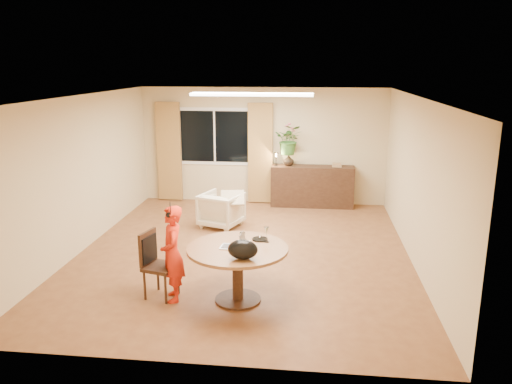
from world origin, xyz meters
TOP-DOWN VIEW (x-y plane):
  - floor at (0.00, 0.00)m, footprint 6.50×6.50m
  - ceiling at (0.00, 0.00)m, footprint 6.50×6.50m
  - wall_back at (0.00, 3.25)m, footprint 5.50×0.00m
  - wall_left at (-2.75, 0.00)m, footprint 0.00×6.50m
  - wall_right at (2.75, 0.00)m, footprint 0.00×6.50m
  - window at (-1.10, 3.23)m, footprint 1.70×0.03m
  - curtain_left at (-2.15, 3.15)m, footprint 0.55×0.08m
  - curtain_right at (-0.05, 3.15)m, footprint 0.55×0.08m
  - ceiling_panel at (0.00, 1.20)m, footprint 2.20×0.35m
  - dining_table at (0.17, -1.74)m, footprint 1.34×1.34m
  - dining_chair at (-0.89, -1.74)m, footprint 0.53×0.50m
  - child at (-0.70, -1.80)m, footprint 0.55×0.45m
  - laptop at (0.10, -1.76)m, footprint 0.34×0.24m
  - tumbler at (0.19, -1.48)m, footprint 0.08×0.08m
  - wine_glass at (0.52, -1.50)m, footprint 0.09×0.09m
  - pot_lid at (0.43, -1.42)m, footprint 0.22×0.22m
  - handbag at (0.29, -2.14)m, footprint 0.42×0.31m
  - armchair at (-0.62, 1.36)m, footprint 0.93×0.94m
  - throw at (-0.39, 1.28)m, footprint 0.53×0.61m
  - sideboard at (1.13, 3.01)m, footprint 1.82×0.44m
  - vase at (0.59, 3.01)m, footprint 0.28×0.28m
  - bouquet at (0.60, 3.01)m, footprint 0.62×0.55m
  - book_stack at (1.65, 3.01)m, footprint 0.24×0.21m
  - desk_lamp at (0.32, 2.96)m, footprint 0.16×0.16m

SIDE VIEW (x-z plane):
  - floor at x=0.00m, z-range 0.00..0.00m
  - armchair at x=-0.62m, z-range 0.00..0.67m
  - sideboard at x=1.13m, z-range 0.00..0.91m
  - dining_chair at x=-0.89m, z-range 0.00..0.92m
  - dining_table at x=0.17m, z-range 0.22..0.98m
  - child at x=-0.70m, z-range 0.00..1.31m
  - throw at x=-0.39m, z-range 0.67..0.70m
  - pot_lid at x=0.43m, z-range 0.76..0.80m
  - tumbler at x=0.19m, z-range 0.76..0.87m
  - laptop at x=0.10m, z-range 0.76..0.98m
  - wine_glass at x=0.52m, z-range 0.76..0.98m
  - handbag at x=0.29m, z-range 0.76..1.01m
  - book_stack at x=1.65m, z-range 0.91..1.00m
  - vase at x=0.59m, z-range 0.91..1.16m
  - desk_lamp at x=0.32m, z-range 0.91..1.22m
  - curtain_left at x=-2.15m, z-range 0.02..2.27m
  - curtain_right at x=-0.05m, z-range 0.02..2.27m
  - wall_back at x=0.00m, z-range -1.45..4.05m
  - wall_left at x=-2.75m, z-range -1.95..4.55m
  - wall_right at x=2.75m, z-range -1.95..4.55m
  - bouquet at x=0.60m, z-range 1.16..1.82m
  - window at x=-1.10m, z-range 0.85..2.15m
  - ceiling_panel at x=0.00m, z-range 2.54..2.59m
  - ceiling at x=0.00m, z-range 2.60..2.60m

